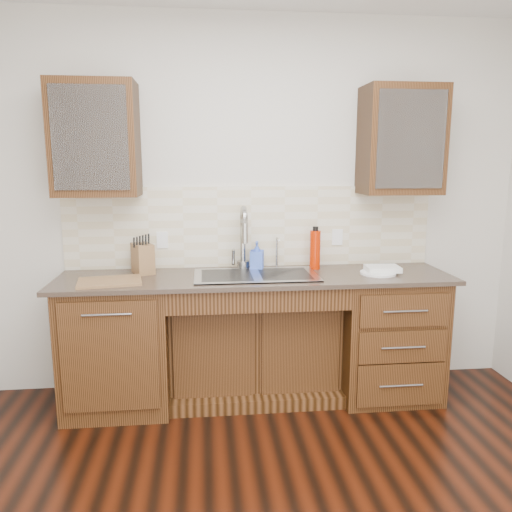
{
  "coord_description": "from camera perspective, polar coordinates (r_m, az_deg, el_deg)",
  "views": [
    {
      "loc": [
        -0.35,
        -1.9,
        1.68
      ],
      "look_at": [
        0.0,
        1.4,
        1.05
      ],
      "focal_mm": 35.0,
      "sensor_mm": 36.0,
      "label": 1
    }
  ],
  "objects": [
    {
      "name": "outlet_left",
      "position": [
        3.68,
        -10.66,
        1.81
      ],
      "size": [
        0.08,
        0.01,
        0.12
      ],
      "primitive_type": "cube",
      "color": "white",
      "rests_on": "backsplash"
    },
    {
      "name": "cup_left_b",
      "position": [
        3.52,
        -15.27,
        11.93
      ],
      "size": [
        0.13,
        0.13,
        0.1
      ],
      "primitive_type": "imported",
      "rotation": [
        0.0,
        0.0,
        0.29
      ],
      "color": "silver",
      "rests_on": "upper_cabinet_left"
    },
    {
      "name": "countertop",
      "position": [
        3.44,
        -0.04,
        -2.46
      ],
      "size": [
        2.7,
        0.65,
        0.03
      ],
      "primitive_type": "cube",
      "color": "#84705B",
      "rests_on": "base_cabinet_left"
    },
    {
      "name": "plate",
      "position": [
        3.57,
        13.77,
        -1.9
      ],
      "size": [
        0.31,
        0.31,
        0.01
      ],
      "primitive_type": "cylinder",
      "rotation": [
        0.0,
        0.0,
        -0.29
      ],
      "color": "white",
      "rests_on": "countertop"
    },
    {
      "name": "backsplash",
      "position": [
        3.69,
        -0.56,
        3.35
      ],
      "size": [
        2.7,
        0.02,
        0.59
      ],
      "primitive_type": "cube",
      "color": "beige",
      "rests_on": "wall_back"
    },
    {
      "name": "filter_tap",
      "position": [
        3.65,
        2.4,
        0.48
      ],
      "size": [
        0.02,
        0.02,
        0.24
      ],
      "primitive_type": "cylinder",
      "color": "#999993",
      "rests_on": "countertop"
    },
    {
      "name": "wall_back",
      "position": [
        3.73,
        -0.65,
        5.68
      ],
      "size": [
        4.0,
        0.1,
        2.7
      ],
      "primitive_type": "cube",
      "color": "silver",
      "rests_on": "ground"
    },
    {
      "name": "upper_cabinet_right",
      "position": [
        3.75,
        16.24,
        12.55
      ],
      "size": [
        0.55,
        0.34,
        0.75
      ],
      "primitive_type": "cube",
      "color": "#593014",
      "rests_on": "wall_back"
    },
    {
      "name": "sink",
      "position": [
        3.44,
        -0.02,
        -3.66
      ],
      "size": [
        0.84,
        0.46,
        0.19
      ],
      "primitive_type": "cube",
      "color": "#9E9EA5",
      "rests_on": "countertop"
    },
    {
      "name": "upper_cabinet_left",
      "position": [
        3.55,
        -17.85,
        12.58
      ],
      "size": [
        0.55,
        0.34,
        0.75
      ],
      "primitive_type": "cube",
      "color": "#593014",
      "rests_on": "wall_back"
    },
    {
      "name": "cup_right_b",
      "position": [
        3.77,
        16.83,
        11.66
      ],
      "size": [
        0.12,
        0.12,
        0.09
      ],
      "primitive_type": "imported",
      "rotation": [
        0.0,
        0.0,
        -0.29
      ],
      "color": "silver",
      "rests_on": "upper_cabinet_right"
    },
    {
      "name": "cup_right_a",
      "position": [
        3.7,
        14.15,
        11.9
      ],
      "size": [
        0.13,
        0.13,
        0.1
      ],
      "primitive_type": "imported",
      "rotation": [
        0.0,
        0.0,
        0.06
      ],
      "color": "white",
      "rests_on": "upper_cabinet_right"
    },
    {
      "name": "water_bottle",
      "position": [
        3.64,
        6.77,
        0.7
      ],
      "size": [
        0.09,
        0.09,
        0.28
      ],
      "primitive_type": "cylinder",
      "rotation": [
        0.0,
        0.0,
        0.21
      ],
      "color": "#BC1F00",
      "rests_on": "countertop"
    },
    {
      "name": "cup_left_a",
      "position": [
        3.58,
        -20.15,
        11.55
      ],
      "size": [
        0.13,
        0.13,
        0.09
      ],
      "primitive_type": "imported",
      "rotation": [
        0.0,
        0.0,
        0.14
      ],
      "color": "white",
      "rests_on": "upper_cabinet_left"
    },
    {
      "name": "dish_towel",
      "position": [
        3.6,
        14.26,
        -1.4
      ],
      "size": [
        0.24,
        0.18,
        0.04
      ],
      "primitive_type": "cube",
      "rotation": [
        0.0,
        0.0,
        -0.05
      ],
      "color": "white",
      "rests_on": "plate"
    },
    {
      "name": "outlet_right",
      "position": [
        3.8,
        9.27,
        2.14
      ],
      "size": [
        0.08,
        0.01,
        0.12
      ],
      "primitive_type": "cube",
      "color": "white",
      "rests_on": "backsplash"
    },
    {
      "name": "cutting_board",
      "position": [
        3.36,
        -16.38,
        -2.81
      ],
      "size": [
        0.44,
        0.34,
        0.02
      ],
      "primitive_type": "cube",
      "rotation": [
        0.0,
        0.0,
        0.16
      ],
      "color": "olive",
      "rests_on": "countertop"
    },
    {
      "name": "base_cabinet_left",
      "position": [
        3.61,
        -15.45,
        -9.72
      ],
      "size": [
        0.7,
        0.62,
        0.88
      ],
      "primitive_type": "cube",
      "color": "#593014",
      "rests_on": "ground"
    },
    {
      "name": "base_cabinet_center",
      "position": [
        3.7,
        -0.22,
        -10.34
      ],
      "size": [
        1.2,
        0.44,
        0.7
      ],
      "primitive_type": "cube",
      "color": "#593014",
      "rests_on": "ground"
    },
    {
      "name": "base_cabinet_right",
      "position": [
        3.79,
        14.52,
        -8.69
      ],
      "size": [
        0.7,
        0.62,
        0.88
      ],
      "primitive_type": "cube",
      "color": "#593014",
      "rests_on": "ground"
    },
    {
      "name": "faucet",
      "position": [
        3.6,
        -1.51,
        1.63
      ],
      "size": [
        0.04,
        0.04,
        0.4
      ],
      "primitive_type": "cylinder",
      "color": "#999993",
      "rests_on": "countertop"
    },
    {
      "name": "soap_bottle",
      "position": [
        3.6,
        0.1,
        0.05
      ],
      "size": [
        0.11,
        0.11,
        0.21
      ],
      "primitive_type": "imported",
      "rotation": [
        0.0,
        0.0,
        -0.23
      ],
      "color": "#4165DC",
      "rests_on": "countertop"
    },
    {
      "name": "knife_block",
      "position": [
        3.57,
        -12.81,
        -0.28
      ],
      "size": [
        0.18,
        0.22,
        0.21
      ],
      "primitive_type": "cube",
      "rotation": [
        0.0,
        0.0,
        0.43
      ],
      "color": "#9F6D28",
      "rests_on": "countertop"
    }
  ]
}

